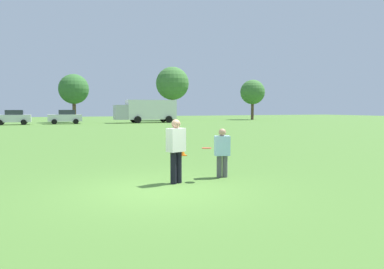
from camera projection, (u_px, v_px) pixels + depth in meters
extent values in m
plane|color=#47702D|center=(159.00, 190.00, 8.97)|extent=(166.30, 166.30, 0.00)
cylinder|color=black|center=(173.00, 168.00, 9.69)|extent=(0.17, 0.17, 0.86)
cylinder|color=black|center=(179.00, 167.00, 9.82)|extent=(0.17, 0.17, 0.86)
cube|color=silver|center=(176.00, 140.00, 9.70)|extent=(0.55, 0.43, 0.63)
sphere|color=tan|center=(176.00, 124.00, 9.67)|extent=(0.24, 0.24, 0.24)
cylinder|color=#4C4C51|center=(225.00, 166.00, 10.64)|extent=(0.15, 0.15, 0.64)
cylinder|color=#4C4C51|center=(219.00, 166.00, 10.62)|extent=(0.15, 0.15, 0.64)
cube|color=#9EC6E5|center=(222.00, 146.00, 10.58)|extent=(0.49, 0.37, 0.58)
sphere|color=tan|center=(222.00, 132.00, 10.55)|extent=(0.22, 0.22, 0.22)
cylinder|color=#E54C33|center=(207.00, 148.00, 10.04)|extent=(0.27, 0.27, 0.04)
cube|color=#D8590C|center=(182.00, 155.00, 15.53)|extent=(0.32, 0.32, 0.03)
cone|color=orange|center=(182.00, 150.00, 15.51)|extent=(0.24, 0.24, 0.45)
cube|color=silver|center=(12.00, 118.00, 44.39)|extent=(4.26, 1.94, 0.90)
cube|color=#2D333D|center=(15.00, 113.00, 44.43)|extent=(2.05, 1.71, 0.64)
cylinder|color=black|center=(0.00, 123.00, 43.03)|extent=(0.67, 0.24, 0.66)
cylinder|color=black|center=(2.00, 122.00, 44.89)|extent=(0.67, 0.24, 0.66)
cylinder|color=black|center=(24.00, 122.00, 43.97)|extent=(0.67, 0.24, 0.66)
cylinder|color=black|center=(25.00, 122.00, 45.82)|extent=(0.67, 0.24, 0.66)
cube|color=silver|center=(65.00, 118.00, 46.92)|extent=(4.26, 1.94, 0.90)
cube|color=#2D333D|center=(67.00, 112.00, 46.96)|extent=(2.05, 1.71, 0.64)
cylinder|color=black|center=(54.00, 122.00, 45.55)|extent=(0.67, 0.24, 0.66)
cylinder|color=black|center=(54.00, 121.00, 47.41)|extent=(0.67, 0.24, 0.66)
cylinder|color=black|center=(76.00, 122.00, 46.49)|extent=(0.67, 0.24, 0.66)
cylinder|color=black|center=(75.00, 121.00, 48.35)|extent=(0.67, 0.24, 0.66)
cube|color=white|center=(151.00, 110.00, 50.94)|extent=(6.88, 2.72, 2.70)
cube|color=#B2B2B7|center=(121.00, 112.00, 49.45)|extent=(1.88, 2.36, 2.00)
cylinder|color=black|center=(138.00, 120.00, 48.97)|extent=(0.97, 0.31, 0.96)
cylinder|color=black|center=(133.00, 119.00, 51.52)|extent=(0.97, 0.31, 0.96)
cylinder|color=black|center=(169.00, 119.00, 50.56)|extent=(0.97, 0.31, 0.96)
cylinder|color=black|center=(163.00, 119.00, 53.11)|extent=(0.97, 0.31, 0.96)
cylinder|color=brown|center=(74.00, 112.00, 51.66)|extent=(0.49, 0.49, 2.96)
sphere|color=#33662D|center=(74.00, 89.00, 51.42)|extent=(4.23, 4.23, 4.23)
cylinder|color=brown|center=(173.00, 109.00, 59.99)|extent=(0.63, 0.63, 3.81)
sphere|color=#3D7033|center=(172.00, 83.00, 59.68)|extent=(5.44, 5.44, 5.44)
cylinder|color=brown|center=(252.00, 111.00, 64.84)|extent=(0.51, 0.51, 3.06)
sphere|color=#3D7033|center=(253.00, 92.00, 64.60)|extent=(4.37, 4.37, 4.37)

